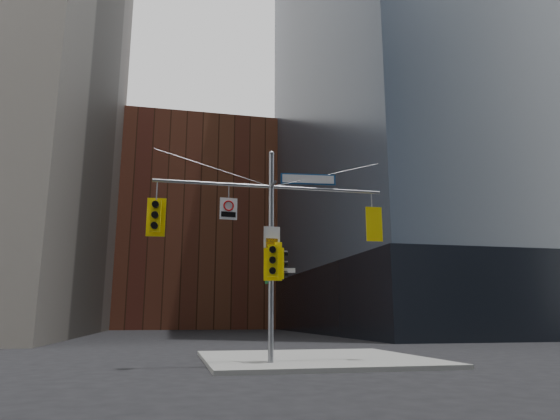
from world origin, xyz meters
name	(u,v)px	position (x,y,z in m)	size (l,w,h in m)	color
ground	(284,375)	(0.00, 0.00, 0.00)	(160.00, 160.00, 0.00)	black
sidewalk_corner	(313,359)	(2.00, 4.00, 0.07)	(8.00, 8.00, 0.15)	gray
podium_ne	(481,302)	(28.00, 32.00, 3.00)	(36.40, 36.40, 6.00)	black
brick_midrise	(196,229)	(0.00, 58.00, 14.00)	(26.00, 20.00, 28.00)	brown
signal_assembly	(271,232)	(0.00, 1.99, 4.42)	(8.00, 0.80, 7.30)	gray
traffic_light_west_arm	(156,216)	(-3.84, 2.01, 4.80)	(0.61, 0.50, 1.28)	yellow
traffic_light_east_arm	(373,225)	(3.69, 1.99, 4.80)	(0.59, 0.48, 1.23)	yellow
traffic_light_pole_side	(280,264)	(0.32, 2.00, 3.34)	(0.42, 0.35, 1.04)	yellow
traffic_light_pole_front	(273,261)	(0.00, 1.73, 3.41)	(0.61, 0.55, 1.28)	yellow
street_sign_blade	(308,179)	(1.32, 2.00, 6.35)	(1.95, 0.24, 0.38)	navy
regulatory_sign_arm	(229,208)	(-1.47, 1.97, 5.17)	(0.59, 0.11, 0.74)	silver
regulatory_sign_pole	(272,238)	(0.00, 1.88, 4.19)	(0.56, 0.07, 0.73)	silver
street_blade_ew	(284,270)	(0.45, 2.00, 3.13)	(0.76, 0.04, 0.15)	silver
street_blade_ns	(268,281)	(0.00, 2.45, 2.79)	(0.10, 0.74, 0.15)	#145926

